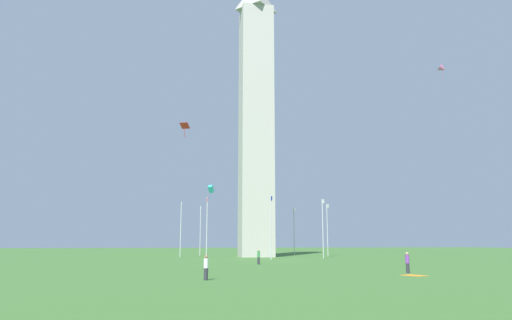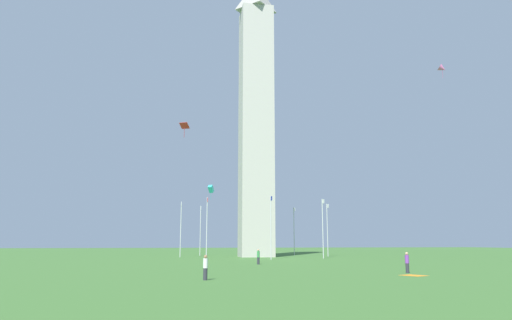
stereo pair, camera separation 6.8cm
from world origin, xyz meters
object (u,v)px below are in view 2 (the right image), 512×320
object	(u,v)px
flagpole_ne	(323,226)
flagpole_s	(245,229)
obelisk_monument	(256,112)
kite_cyan_box	(211,189)
flagpole_n	(271,225)
flagpole_sw	(200,228)
kite_red_diamond	(184,126)
flagpole_e	(327,228)
person_green_shirt	(258,257)
person_purple_shirt	(407,263)
kite_pink_delta	(442,69)
person_white_shirt	(205,268)
flagpole_se	(294,229)
flagpole_w	(181,227)
flagpole_nw	(207,225)
picnic_blanket_near_first_person	(414,275)

from	to	relation	value
flagpole_ne	flagpole_s	size ratio (longest dim) A/B	1.00
obelisk_monument	kite_cyan_box	distance (m)	18.53
flagpole_ne	flagpole_n	bearing A→B (deg)	-67.50
obelisk_monument	flagpole_s	xyz separation A→B (m)	(-12.98, 0.00, -20.95)
flagpole_sw	kite_red_diamond	size ratio (longest dim) A/B	6.27
flagpole_e	person_green_shirt	xyz separation A→B (m)	(27.13, -17.43, -4.22)
flagpole_sw	person_purple_shirt	bearing A→B (deg)	15.09
flagpole_s	kite_red_diamond	xyz separation A→B (m)	(46.92, -13.35, 9.27)
flagpole_s	flagpole_sw	size ratio (longest dim) A/B	1.00
flagpole_ne	kite_pink_delta	distance (m)	29.37
flagpole_ne	kite_cyan_box	bearing A→B (deg)	-98.57
person_white_shirt	flagpole_ne	bearing A→B (deg)	17.80
flagpole_s	person_purple_shirt	distance (m)	57.68
flagpole_ne	person_white_shirt	world-z (taller)	flagpole_ne
flagpole_n	flagpole_s	xyz separation A→B (m)	(-26.06, 0.00, 0.00)
flagpole_se	person_white_shirt	bearing A→B (deg)	-20.01
flagpole_e	kite_red_diamond	xyz separation A→B (m)	(33.89, -26.38, 9.27)
flagpole_n	flagpole_w	bearing A→B (deg)	-135.00
flagpole_ne	flagpole_w	bearing A→B (deg)	-112.50
flagpole_se	flagpole_sw	xyz separation A→B (m)	(-0.00, -18.43, 0.00)
flagpole_nw	person_purple_shirt	xyz separation A→B (m)	(35.04, 14.41, -4.24)
flagpole_n	kite_red_diamond	size ratio (longest dim) A/B	6.27
flagpole_e	flagpole_s	distance (m)	18.43
flagpole_ne	flagpole_nw	world-z (taller)	same
obelisk_monument	person_purple_shirt	xyz separation A→B (m)	(44.31, 5.20, -25.18)
flagpole_w	flagpole_nw	distance (m)	9.97
picnic_blanket_near_first_person	flagpole_sw	bearing A→B (deg)	-166.44
flagpole_n	flagpole_nw	xyz separation A→B (m)	(-3.82, -9.21, 0.00)
flagpole_e	flagpole_s	xyz separation A→B (m)	(-13.03, -13.03, 0.00)
flagpole_e	flagpole_w	bearing A→B (deg)	-90.00
person_white_shirt	kite_cyan_box	xyz separation A→B (m)	(-42.15, 3.39, 10.11)
kite_cyan_box	picnic_blanket_near_first_person	distance (m)	43.74
flagpole_sw	flagpole_s	bearing A→B (deg)	112.50
kite_pink_delta	flagpole_nw	bearing A→B (deg)	-120.74
flagpole_e	flagpole_nw	size ratio (longest dim) A/B	1.00
person_purple_shirt	kite_cyan_box	bearing A→B (deg)	4.33
kite_cyan_box	flagpole_e	bearing A→B (deg)	106.92
flagpole_s	flagpole_w	bearing A→B (deg)	-45.00
kite_cyan_box	picnic_blanket_near_first_person	xyz separation A→B (m)	(40.36, 12.82, -10.94)
flagpole_w	picnic_blanket_near_first_person	world-z (taller)	flagpole_w
flagpole_w	kite_cyan_box	size ratio (longest dim) A/B	3.89
flagpole_s	person_white_shirt	size ratio (longest dim) A/B	5.55
flagpole_s	kite_pink_delta	xyz separation A→B (m)	(40.03, 20.69, 20.37)
flagpole_sw	flagpole_ne	bearing A→B (deg)	45.00
flagpole_s	flagpole_w	size ratio (longest dim) A/B	1.00
flagpole_ne	flagpole_nw	bearing A→B (deg)	-90.00
flagpole_sw	obelisk_monument	bearing A→B (deg)	45.16
flagpole_s	flagpole_nw	distance (m)	24.08
flagpole_s	kite_red_diamond	size ratio (longest dim) A/B	6.27
flagpole_e	flagpole_sw	distance (m)	24.08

